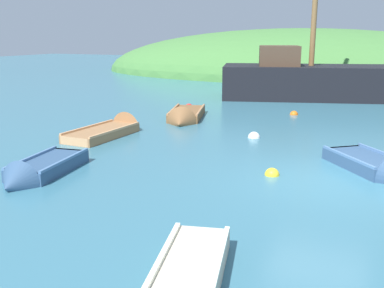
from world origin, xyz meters
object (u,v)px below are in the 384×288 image
(sailing_ship, at_px, (345,86))
(rowboat_outer_right, at_px, (38,173))
(buoy_red, at_px, (189,108))
(rowboat_outer_left, at_px, (185,118))
(buoy_orange, at_px, (294,115))
(rowboat_far, at_px, (114,131))
(buoy_white, at_px, (254,138))
(rowboat_near_dock, at_px, (379,169))
(buoy_yellow, at_px, (272,175))

(sailing_ship, distance_m, rowboat_outer_right, 19.31)
(buoy_red, bearing_deg, rowboat_outer_left, -68.79)
(buoy_orange, bearing_deg, buoy_red, -178.26)
(rowboat_outer_right, bearing_deg, rowboat_far, -176.06)
(sailing_ship, height_order, rowboat_far, sailing_ship)
(sailing_ship, relative_size, buoy_red, 37.76)
(sailing_ship, height_order, buoy_white, sailing_ship)
(rowboat_outer_left, bearing_deg, sailing_ship, 133.76)
(sailing_ship, height_order, rowboat_near_dock, sailing_ship)
(buoy_yellow, bearing_deg, rowboat_outer_right, -154.55)
(buoy_white, bearing_deg, rowboat_outer_right, -119.55)
(rowboat_near_dock, bearing_deg, buoy_red, -170.72)
(sailing_ship, bearing_deg, rowboat_far, -133.88)
(rowboat_outer_left, bearing_deg, rowboat_far, -36.85)
(rowboat_outer_left, height_order, buoy_white, rowboat_outer_left)
(rowboat_outer_right, height_order, rowboat_far, rowboat_far)
(buoy_white, height_order, buoy_red, buoy_red)
(rowboat_far, xyz_separation_m, buoy_white, (4.96, 1.42, -0.09))
(sailing_ship, xyz_separation_m, rowboat_far, (-6.82, -13.21, -0.63))
(buoy_white, bearing_deg, rowboat_near_dock, -33.29)
(rowboat_outer_left, relative_size, rowboat_far, 1.06)
(buoy_orange, xyz_separation_m, buoy_yellow, (1.36, -9.38, 0.00))
(rowboat_far, bearing_deg, rowboat_near_dock, -96.10)
(rowboat_far, height_order, buoy_orange, rowboat_far)
(rowboat_near_dock, height_order, rowboat_outer_right, rowboat_near_dock)
(buoy_white, bearing_deg, rowboat_outer_left, 150.72)
(sailing_ship, xyz_separation_m, rowboat_near_dock, (2.36, -14.56, -0.61))
(sailing_ship, xyz_separation_m, buoy_yellow, (-0.18, -15.86, -0.72))
(rowboat_near_dock, distance_m, buoy_orange, 8.97)
(rowboat_near_dock, relative_size, rowboat_outer_left, 0.78)
(buoy_yellow, bearing_deg, sailing_ship, 89.37)
(rowboat_outer_right, bearing_deg, sailing_ship, 154.21)
(rowboat_near_dock, relative_size, buoy_yellow, 7.98)
(rowboat_outer_right, xyz_separation_m, buoy_yellow, (5.46, 2.60, -0.11))
(rowboat_far, bearing_deg, buoy_white, -71.78)
(buoy_red, bearing_deg, buoy_orange, 1.74)
(rowboat_near_dock, xyz_separation_m, buoy_yellow, (-2.53, -1.30, -0.11))
(rowboat_outer_left, xyz_separation_m, buoy_white, (3.68, -2.06, -0.11))
(rowboat_outer_right, height_order, buoy_yellow, rowboat_outer_right)
(rowboat_outer_right, relative_size, buoy_orange, 8.40)
(rowboat_far, height_order, buoy_yellow, rowboat_far)
(rowboat_outer_right, bearing_deg, buoy_white, 141.64)
(rowboat_far, distance_m, buoy_orange, 8.57)
(sailing_ship, relative_size, buoy_white, 38.41)
(rowboat_outer_right, height_order, buoy_red, rowboat_outer_right)
(buoy_white, relative_size, buoy_red, 0.98)
(rowboat_near_dock, relative_size, buoy_white, 7.14)
(rowboat_far, distance_m, buoy_yellow, 7.15)
(buoy_white, bearing_deg, rowboat_far, -164.02)
(sailing_ship, bearing_deg, rowboat_near_dock, -97.38)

